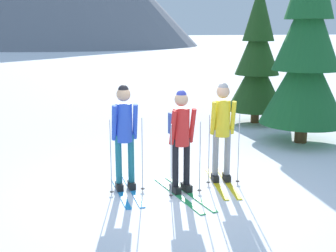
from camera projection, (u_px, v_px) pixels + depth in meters
ground_plane at (171, 190)px, 7.70m from camera, size 400.00×400.00×0.00m
skier_in_blue at (124, 131)px, 7.49m from camera, size 0.61×1.59×1.86m
skier_in_red at (181, 136)px, 7.37m from camera, size 0.61×1.80×1.79m
skier_in_yellow at (222, 128)px, 7.89m from camera, size 0.75×1.68×1.84m
pine_tree_near at (307, 48)px, 10.47m from camera, size 2.10×2.10×5.08m
pine_tree_mid at (257, 60)px, 12.87m from camera, size 1.71×1.71×4.12m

